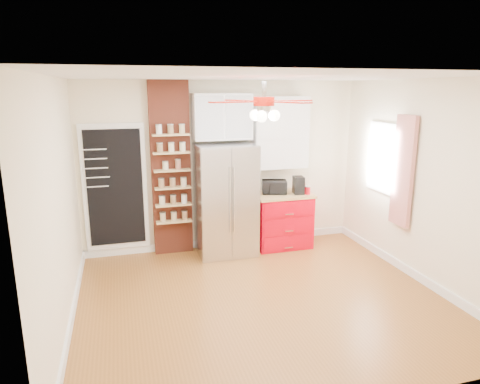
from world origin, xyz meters
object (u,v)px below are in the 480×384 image
object	(u,v)px
ceiling_fan	(264,102)
red_cabinet	(282,220)
fridge	(226,200)
pantry_jar_oats	(165,166)
toaster_oven	(274,187)
coffee_maker	(298,185)
canister_left	(307,191)

from	to	relation	value
ceiling_fan	red_cabinet	bearing A→B (deg)	61.29
fridge	pantry_jar_oats	size ratio (longest dim) A/B	15.06
red_cabinet	pantry_jar_oats	distance (m)	2.11
toaster_oven	pantry_jar_oats	size ratio (longest dim) A/B	3.38
coffee_maker	canister_left	world-z (taller)	coffee_maker
coffee_maker	canister_left	bearing A→B (deg)	-25.18
toaster_oven	canister_left	bearing A→B (deg)	-5.61
coffee_maker	pantry_jar_oats	world-z (taller)	pantry_jar_oats
red_cabinet	ceiling_fan	distance (m)	2.75
red_cabinet	coffee_maker	distance (m)	0.64
fridge	toaster_oven	size ratio (longest dim) A/B	4.46
red_cabinet	canister_left	bearing A→B (deg)	-22.89
ceiling_fan	toaster_oven	bearing A→B (deg)	65.33
coffee_maker	pantry_jar_oats	bearing A→B (deg)	-176.08
fridge	coffee_maker	world-z (taller)	fridge
ceiling_fan	coffee_maker	world-z (taller)	ceiling_fan
ceiling_fan	toaster_oven	xyz separation A→B (m)	(0.79, 1.72, -1.42)
fridge	pantry_jar_oats	xyz separation A→B (m)	(-0.89, 0.18, 0.56)
toaster_oven	canister_left	xyz separation A→B (m)	(0.50, -0.19, -0.05)
fridge	ceiling_fan	world-z (taller)	ceiling_fan
red_cabinet	ceiling_fan	xyz separation A→B (m)	(-0.92, -1.68, 1.97)
canister_left	coffee_maker	bearing A→B (deg)	145.49
ceiling_fan	coffee_maker	size ratio (longest dim) A/B	4.95
pantry_jar_oats	red_cabinet	bearing A→B (deg)	-3.97
coffee_maker	ceiling_fan	bearing A→B (deg)	-116.58
fridge	red_cabinet	bearing A→B (deg)	2.95
red_cabinet	ceiling_fan	bearing A→B (deg)	-118.71
fridge	pantry_jar_oats	bearing A→B (deg)	168.67
pantry_jar_oats	fridge	bearing A→B (deg)	-11.33
red_cabinet	canister_left	size ratio (longest dim) A/B	7.49
pantry_jar_oats	ceiling_fan	bearing A→B (deg)	-62.43
red_cabinet	canister_left	distance (m)	0.65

